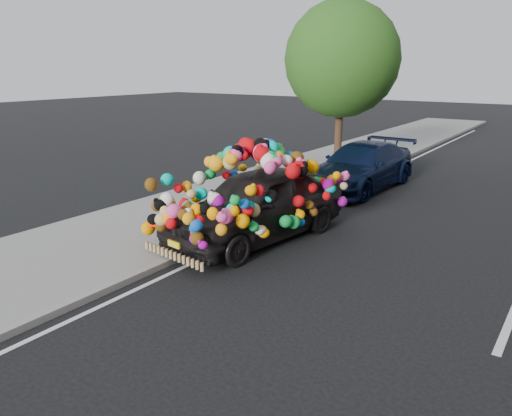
{
  "coord_description": "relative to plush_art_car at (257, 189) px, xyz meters",
  "views": [
    {
      "loc": [
        4.28,
        -7.75,
        3.78
      ],
      "look_at": [
        -1.52,
        0.69,
        0.86
      ],
      "focal_mm": 35.0,
      "sensor_mm": 36.0,
      "label": 1
    }
  ],
  "objects": [
    {
      "name": "ground",
      "position": [
        1.8,
        -1.16,
        -1.16
      ],
      "size": [
        100.0,
        100.0,
        0.0
      ],
      "primitive_type": "plane",
      "color": "black",
      "rests_on": "ground"
    },
    {
      "name": "sidewalk",
      "position": [
        -2.5,
        -1.16,
        -1.1
      ],
      "size": [
        4.0,
        60.0,
        0.12
      ],
      "primitive_type": "cube",
      "color": "gray",
      "rests_on": "ground"
    },
    {
      "name": "tree_near_sidewalk",
      "position": [
        -2.0,
        8.34,
        2.86
      ],
      "size": [
        4.2,
        4.2,
        6.13
      ],
      "color": "#332114",
      "rests_on": "ground"
    },
    {
      "name": "plush_art_car",
      "position": [
        0.0,
        0.0,
        0.0
      ],
      "size": [
        2.93,
        5.16,
        2.25
      ],
      "rotation": [
        0.0,
        0.0,
        -0.14
      ],
      "color": "black",
      "rests_on": "ground"
    },
    {
      "name": "navy_sedan",
      "position": [
        0.0,
        5.86,
        -0.44
      ],
      "size": [
        2.28,
        5.04,
        1.43
      ],
      "primitive_type": "imported",
      "rotation": [
        0.0,
        0.0,
        -0.06
      ],
      "color": "black",
      "rests_on": "ground"
    },
    {
      "name": "kerb",
      "position": [
        -0.55,
        -1.16,
        -1.09
      ],
      "size": [
        0.15,
        60.0,
        0.13
      ],
      "primitive_type": "cube",
      "color": "gray",
      "rests_on": "ground"
    },
    {
      "name": "lane_markings",
      "position": [
        5.4,
        -1.16,
        -1.15
      ],
      "size": [
        6.0,
        50.0,
        0.01
      ],
      "primitive_type": null,
      "color": "silver",
      "rests_on": "ground"
    }
  ]
}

